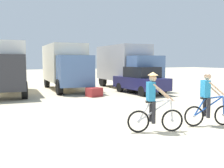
% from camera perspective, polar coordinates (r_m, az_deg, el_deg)
% --- Properties ---
extents(ground_plane, '(120.00, 120.00, 0.00)m').
position_cam_1_polar(ground_plane, '(8.10, 13.50, -10.34)').
color(ground_plane, beige).
extents(box_truck_white_box, '(2.98, 6.94, 3.35)m').
position_cam_1_polar(box_truck_white_box, '(17.96, -22.66, 3.89)').
color(box_truck_white_box, white).
rests_on(box_truck_white_box, ground).
extents(box_truck_cream_rv, '(2.82, 6.89, 3.35)m').
position_cam_1_polar(box_truck_cream_rv, '(19.37, -10.32, 4.26)').
color(box_truck_cream_rv, beige).
rests_on(box_truck_cream_rv, ground).
extents(box_truck_grey_hauler, '(2.60, 6.83, 3.35)m').
position_cam_1_polar(box_truck_grey_hauler, '(20.13, 3.12, 4.37)').
color(box_truck_grey_hauler, '#9E9EA3').
rests_on(box_truck_grey_hauler, ground).
extents(sedan_parked, '(1.95, 4.27, 1.76)m').
position_cam_1_polar(sedan_parked, '(17.00, 6.39, 0.85)').
color(sedan_parked, '#1E1E4C').
rests_on(sedan_parked, ground).
extents(cyclist_orange_shirt, '(1.65, 0.73, 1.82)m').
position_cam_1_polar(cyclist_orange_shirt, '(7.80, 9.26, -4.50)').
color(cyclist_orange_shirt, black).
rests_on(cyclist_orange_shirt, ground).
extents(cyclist_cowboy_hat, '(1.65, 0.72, 1.82)m').
position_cam_1_polar(cyclist_cowboy_hat, '(9.00, 20.50, -3.47)').
color(cyclist_cowboy_hat, black).
rests_on(cyclist_cowboy_hat, ground).
extents(supply_crate, '(0.99, 0.86, 0.53)m').
position_cam_1_polar(supply_crate, '(15.55, -3.97, -1.81)').
color(supply_crate, '#9E2D2D').
rests_on(supply_crate, ground).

